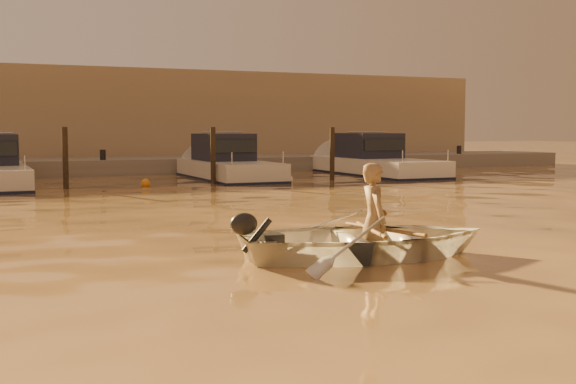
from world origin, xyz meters
name	(u,v)px	position (x,y,z in m)	size (l,w,h in m)	color
ground_plane	(189,257)	(0.00, 0.00, 0.00)	(160.00, 160.00, 0.00)	olive
dinghy	(367,239)	(2.48, -1.08, 0.28)	(2.74, 3.84, 0.79)	silver
person	(374,220)	(2.58, -1.10, 0.56)	(0.63, 0.41, 1.73)	olive
outboard_motor	(271,243)	(1.00, -0.85, 0.28)	(0.90, 0.40, 0.70)	black
oar_port	(383,229)	(2.73, -1.12, 0.42)	(0.06, 0.06, 2.10)	brown
oar_starboard	(371,230)	(2.53, -1.09, 0.42)	(0.06, 0.06, 2.10)	brown
moored_boat_4	(229,163)	(6.13, 16.00, 0.62)	(2.39, 7.31, 1.75)	silver
moored_boat_5	(376,160)	(12.70, 16.00, 0.62)	(2.55, 8.45, 1.75)	white
piling_2	(65,161)	(-0.20, 13.80, 0.90)	(0.18, 0.18, 2.20)	#2D2319
piling_3	(213,158)	(4.80, 13.80, 0.90)	(0.18, 0.18, 2.20)	#2D2319
piling_4	(332,156)	(9.50, 13.80, 0.90)	(0.18, 0.18, 2.20)	#2D2319
fender_c	(13,190)	(-1.88, 12.47, 0.10)	(0.30, 0.30, 0.30)	silver
fender_d	(146,183)	(2.41, 13.82, 0.10)	(0.30, 0.30, 0.30)	orange
fender_e	(289,179)	(7.59, 13.51, 0.10)	(0.30, 0.30, 0.30)	white
quay	(49,171)	(0.00, 21.50, 0.15)	(52.00, 4.00, 1.00)	gray
waterfront_building	(37,119)	(0.00, 27.00, 2.40)	(46.00, 7.00, 4.80)	#9E8466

